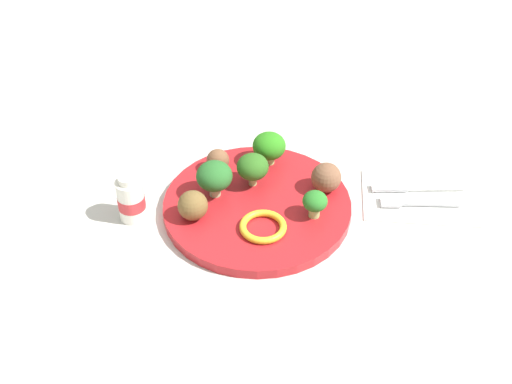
# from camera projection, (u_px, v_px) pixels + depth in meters

# --- Properties ---
(ground_plane) EXTENTS (4.00, 4.00, 0.00)m
(ground_plane) POSITION_uv_depth(u_px,v_px,m) (256.00, 210.00, 1.02)
(ground_plane) COLOR beige
(plate) EXTENTS (0.28, 0.28, 0.02)m
(plate) POSITION_uv_depth(u_px,v_px,m) (256.00, 206.00, 1.01)
(plate) COLOR red
(plate) RESTS_ON ground_plane
(broccoli_floret_back_left) EXTENTS (0.05, 0.05, 0.06)m
(broccoli_floret_back_left) POSITION_uv_depth(u_px,v_px,m) (213.00, 176.00, 1.00)
(broccoli_floret_back_left) COLOR #9CB881
(broccoli_floret_back_left) RESTS_ON plate
(broccoli_floret_far_rim) EXTENTS (0.05, 0.05, 0.05)m
(broccoli_floret_far_rim) POSITION_uv_depth(u_px,v_px,m) (252.00, 167.00, 1.02)
(broccoli_floret_far_rim) COLOR #98B76D
(broccoli_floret_far_rim) RESTS_ON plate
(broccoli_floret_back_right) EXTENTS (0.04, 0.04, 0.04)m
(broccoli_floret_back_right) POSITION_uv_depth(u_px,v_px,m) (314.00, 202.00, 0.97)
(broccoli_floret_back_right) COLOR #A3CA71
(broccoli_floret_back_right) RESTS_ON plate
(broccoli_floret_front_right) EXTENTS (0.05, 0.05, 0.05)m
(broccoli_floret_front_right) POSITION_uv_depth(u_px,v_px,m) (268.00, 146.00, 1.06)
(broccoli_floret_front_right) COLOR #90CC6F
(broccoli_floret_front_right) RESTS_ON plate
(meatball_mid_right) EXTENTS (0.04, 0.04, 0.04)m
(meatball_mid_right) POSITION_uv_depth(u_px,v_px,m) (192.00, 205.00, 0.97)
(meatball_mid_right) COLOR brown
(meatball_mid_right) RESTS_ON plate
(meatball_center) EXTENTS (0.04, 0.04, 0.04)m
(meatball_center) POSITION_uv_depth(u_px,v_px,m) (217.00, 160.00, 1.06)
(meatball_center) COLOR brown
(meatball_center) RESTS_ON plate
(meatball_far_rim) EXTENTS (0.05, 0.05, 0.05)m
(meatball_far_rim) POSITION_uv_depth(u_px,v_px,m) (325.00, 177.00, 1.01)
(meatball_far_rim) COLOR brown
(meatball_far_rim) RESTS_ON plate
(pepper_ring_mid_right) EXTENTS (0.08, 0.08, 0.01)m
(pepper_ring_mid_right) POSITION_uv_depth(u_px,v_px,m) (262.00, 227.00, 0.96)
(pepper_ring_mid_right) COLOR yellow
(pepper_ring_mid_right) RESTS_ON plate
(napkin) EXTENTS (0.18, 0.13, 0.01)m
(napkin) POSITION_uv_depth(u_px,v_px,m) (418.00, 197.00, 1.04)
(napkin) COLOR white
(napkin) RESTS_ON ground_plane
(fork) EXTENTS (0.12, 0.02, 0.01)m
(fork) POSITION_uv_depth(u_px,v_px,m) (414.00, 202.00, 1.02)
(fork) COLOR silver
(fork) RESTS_ON napkin
(knife) EXTENTS (0.15, 0.02, 0.01)m
(knife) POSITION_uv_depth(u_px,v_px,m) (413.00, 187.00, 1.05)
(knife) COLOR white
(knife) RESTS_ON napkin
(yogurt_bottle) EXTENTS (0.04, 0.04, 0.08)m
(yogurt_bottle) POSITION_uv_depth(u_px,v_px,m) (130.00, 199.00, 0.98)
(yogurt_bottle) COLOR white
(yogurt_bottle) RESTS_ON ground_plane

